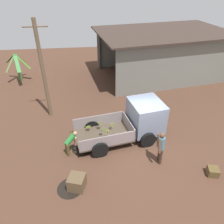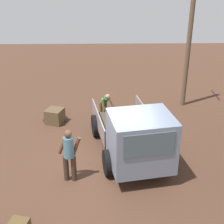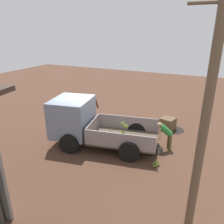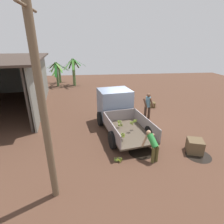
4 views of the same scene
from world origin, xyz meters
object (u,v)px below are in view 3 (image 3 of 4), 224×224
at_px(utility_pole, 205,123).
at_px(person_worker_loading, 166,134).
at_px(wooden_crate_1, 72,109).
at_px(cargo_truck, 81,121).
at_px(person_foreground_visitor, 93,107).
at_px(banana_bunch_on_ground_1, 157,163).
at_px(banana_bunch_on_ground_0, 155,165).
at_px(wooden_crate_0, 168,124).

relative_size(utility_pole, person_worker_loading, 4.61).
bearing_deg(wooden_crate_1, cargo_truck, 131.06).
distance_m(person_foreground_visitor, banana_bunch_on_ground_1, 4.93).
distance_m(banana_bunch_on_ground_0, wooden_crate_1, 7.33).
bearing_deg(person_foreground_visitor, banana_bunch_on_ground_0, -26.18).
bearing_deg(banana_bunch_on_ground_1, person_foreground_visitor, -30.24).
xyz_separation_m(person_worker_loading, wooden_crate_0, (0.31, -2.12, -0.43)).
relative_size(banana_bunch_on_ground_1, wooden_crate_0, 0.36).
xyz_separation_m(person_foreground_visitor, wooden_crate_1, (2.18, -1.07, -0.78)).
relative_size(cargo_truck, utility_pole, 0.84).
bearing_deg(wooden_crate_1, wooden_crate_0, 179.66).
bearing_deg(wooden_crate_1, utility_pole, 143.15).
bearing_deg(cargo_truck, person_worker_loading, -174.59).
height_order(cargo_truck, person_worker_loading, cargo_truck).
bearing_deg(person_foreground_visitor, person_worker_loading, -8.82).
relative_size(utility_pole, person_foreground_visitor, 3.36).
bearing_deg(cargo_truck, wooden_crate_1, -59.21).
height_order(utility_pole, wooden_crate_0, utility_pole).
distance_m(person_foreground_visitor, wooden_crate_1, 2.55).
bearing_deg(person_worker_loading, wooden_crate_1, -42.22).
relative_size(person_worker_loading, wooden_crate_0, 1.90).
height_order(utility_pole, person_foreground_visitor, utility_pole).
distance_m(cargo_truck, wooden_crate_1, 4.30).
bearing_deg(banana_bunch_on_ground_0, person_foreground_visitor, -31.80).
xyz_separation_m(banana_bunch_on_ground_0, wooden_crate_1, (6.35, -3.66, 0.09)).
relative_size(utility_pole, wooden_crate_0, 8.77).
relative_size(banana_bunch_on_ground_0, banana_bunch_on_ground_1, 0.85).
bearing_deg(utility_pole, person_foreground_visitor, -40.33).
bearing_deg(banana_bunch_on_ground_0, cargo_truck, -7.77).
bearing_deg(wooden_crate_0, banana_bunch_on_ground_1, 95.11).
height_order(cargo_truck, person_foreground_visitor, cargo_truck).
distance_m(person_worker_loading, wooden_crate_0, 2.18).
distance_m(cargo_truck, banana_bunch_on_ground_1, 3.77).
relative_size(utility_pole, wooden_crate_1, 12.53).
distance_m(person_worker_loading, banana_bunch_on_ground_1, 1.51).
height_order(banana_bunch_on_ground_0, wooden_crate_1, wooden_crate_1).
distance_m(banana_bunch_on_ground_0, banana_bunch_on_ground_1, 0.14).
bearing_deg(banana_bunch_on_ground_0, wooden_crate_0, -85.46).
relative_size(person_worker_loading, banana_bunch_on_ground_0, 6.17).
xyz_separation_m(utility_pole, wooden_crate_0, (1.76, -5.83, -2.67)).
relative_size(person_foreground_visitor, banana_bunch_on_ground_1, 7.18).
distance_m(cargo_truck, banana_bunch_on_ground_0, 3.76).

